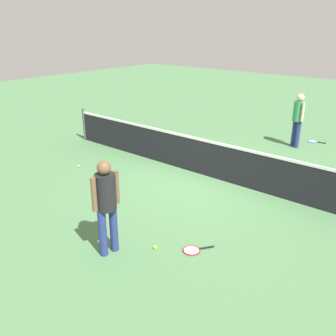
{
  "coord_description": "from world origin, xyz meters",
  "views": [
    {
      "loc": [
        4.89,
        -7.47,
        3.74
      ],
      "look_at": [
        0.31,
        -1.97,
        0.9
      ],
      "focal_mm": 39.42,
      "sensor_mm": 36.0,
      "label": 1
    }
  ],
  "objects_px": {
    "player_far_side": "(298,116)",
    "tennis_ball_near_player": "(79,166)",
    "tennis_ball_by_net": "(155,247)",
    "tennis_racket_far_player": "(313,141)",
    "tennis_racket_near_player": "(193,250)",
    "player_near_side": "(106,200)"
  },
  "relations": [
    {
      "from": "player_far_side",
      "to": "tennis_ball_near_player",
      "type": "relative_size",
      "value": 25.76
    },
    {
      "from": "player_far_side",
      "to": "tennis_ball_by_net",
      "type": "xyz_separation_m",
      "value": [
        0.39,
        -7.19,
        -0.98
      ]
    },
    {
      "from": "tennis_racket_far_player",
      "to": "tennis_ball_by_net",
      "type": "bearing_deg",
      "value": -89.4
    },
    {
      "from": "tennis_ball_near_player",
      "to": "tennis_ball_by_net",
      "type": "relative_size",
      "value": 1.0
    },
    {
      "from": "player_far_side",
      "to": "tennis_racket_far_player",
      "type": "relative_size",
      "value": 2.84
    },
    {
      "from": "tennis_racket_near_player",
      "to": "tennis_ball_near_player",
      "type": "distance_m",
      "value": 4.93
    },
    {
      "from": "tennis_racket_far_player",
      "to": "tennis_ball_near_player",
      "type": "xyz_separation_m",
      "value": [
        -4.15,
        -6.5,
        0.02
      ]
    },
    {
      "from": "tennis_racket_far_player",
      "to": "tennis_racket_near_player",
      "type": "bearing_deg",
      "value": -85.31
    },
    {
      "from": "player_far_side",
      "to": "tennis_racket_near_player",
      "type": "bearing_deg",
      "value": -82.18
    },
    {
      "from": "player_far_side",
      "to": "player_near_side",
      "type": "bearing_deg",
      "value": -91.18
    },
    {
      "from": "player_far_side",
      "to": "tennis_racket_far_player",
      "type": "distance_m",
      "value": 1.38
    },
    {
      "from": "player_far_side",
      "to": "tennis_ball_by_net",
      "type": "relative_size",
      "value": 25.76
    },
    {
      "from": "player_near_side",
      "to": "tennis_ball_by_net",
      "type": "height_order",
      "value": "player_near_side"
    },
    {
      "from": "player_near_side",
      "to": "tennis_ball_near_player",
      "type": "height_order",
      "value": "player_near_side"
    },
    {
      "from": "tennis_ball_by_net",
      "to": "player_far_side",
      "type": "bearing_deg",
      "value": 93.08
    },
    {
      "from": "player_near_side",
      "to": "player_far_side",
      "type": "xyz_separation_m",
      "value": [
        0.16,
        7.77,
        0.0
      ]
    },
    {
      "from": "tennis_ball_by_net",
      "to": "tennis_racket_far_player",
      "type": "bearing_deg",
      "value": 90.6
    },
    {
      "from": "player_far_side",
      "to": "tennis_ball_near_player",
      "type": "distance_m",
      "value": 6.86
    },
    {
      "from": "player_far_side",
      "to": "tennis_ball_near_player",
      "type": "height_order",
      "value": "player_far_side"
    },
    {
      "from": "player_far_side",
      "to": "tennis_racket_near_player",
      "type": "distance_m",
      "value": 6.94
    },
    {
      "from": "player_near_side",
      "to": "tennis_racket_near_player",
      "type": "bearing_deg",
      "value": 41.37
    },
    {
      "from": "tennis_racket_far_player",
      "to": "tennis_ball_by_net",
      "type": "height_order",
      "value": "tennis_ball_by_net"
    }
  ]
}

